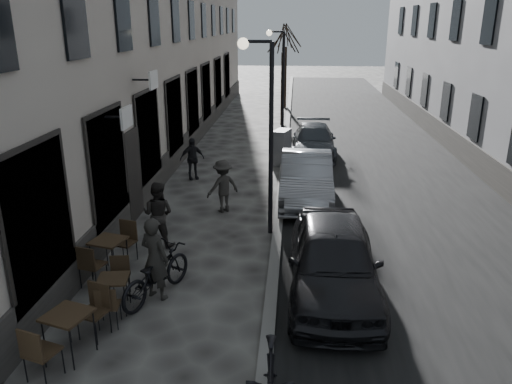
# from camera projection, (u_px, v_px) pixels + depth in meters

# --- Properties ---
(ground) EXTENTS (120.00, 120.00, 0.00)m
(ground) POSITION_uv_depth(u_px,v_px,m) (251.00, 383.00, 7.95)
(ground) COLOR #312F2D
(ground) RESTS_ON ground
(road) EXTENTS (7.30, 60.00, 0.00)m
(road) POSITION_uv_depth(u_px,v_px,m) (365.00, 148.00, 22.75)
(road) COLOR black
(road) RESTS_ON ground
(kerb) EXTENTS (0.25, 60.00, 0.12)m
(kerb) POSITION_uv_depth(u_px,v_px,m) (285.00, 145.00, 23.00)
(kerb) COLOR slate
(kerb) RESTS_ON ground
(streetlamp_near) EXTENTS (0.90, 0.28, 5.09)m
(streetlamp_near) POSITION_uv_depth(u_px,v_px,m) (264.00, 117.00, 12.59)
(streetlamp_near) COLOR black
(streetlamp_near) RESTS_ON ground
(streetlamp_far) EXTENTS (0.90, 0.28, 5.09)m
(streetlamp_far) POSITION_uv_depth(u_px,v_px,m) (280.00, 72.00, 23.91)
(streetlamp_far) COLOR black
(streetlamp_far) RESTS_ON ground
(tree_near) EXTENTS (2.40, 2.40, 5.70)m
(tree_near) POSITION_uv_depth(u_px,v_px,m) (283.00, 37.00, 26.25)
(tree_near) COLOR black
(tree_near) RESTS_ON ground
(tree_far) EXTENTS (2.40, 2.40, 5.70)m
(tree_far) POSITION_uv_depth(u_px,v_px,m) (286.00, 34.00, 31.91)
(tree_far) COLOR black
(tree_far) RESTS_ON ground
(bistro_set_a) EXTENTS (0.95, 1.74, 0.99)m
(bistro_set_a) POSITION_uv_depth(u_px,v_px,m) (69.00, 330.00, 8.43)
(bistro_set_a) COLOR black
(bistro_set_a) RESTS_ON ground
(bistro_set_b) EXTENTS (0.67, 1.48, 0.85)m
(bistro_set_b) POSITION_uv_depth(u_px,v_px,m) (114.00, 291.00, 9.81)
(bistro_set_b) COLOR black
(bistro_set_b) RESTS_ON ground
(bistro_set_c) EXTENTS (0.87, 1.73, 0.99)m
(bistro_set_c) POSITION_uv_depth(u_px,v_px,m) (109.00, 253.00, 11.25)
(bistro_set_c) COLOR black
(bistro_set_c) RESTS_ON ground
(utility_cabinet) EXTENTS (0.78, 1.04, 1.39)m
(utility_cabinet) POSITION_uv_depth(u_px,v_px,m) (282.00, 147.00, 19.93)
(utility_cabinet) COLOR slate
(utility_cabinet) RESTS_ON ground
(bicycle) EXTENTS (1.50, 2.18, 1.08)m
(bicycle) POSITION_uv_depth(u_px,v_px,m) (156.00, 274.00, 10.26)
(bicycle) COLOR black
(bicycle) RESTS_ON ground
(cyclist_rider) EXTENTS (0.76, 0.65, 1.77)m
(cyclist_rider) POSITION_uv_depth(u_px,v_px,m) (155.00, 258.00, 10.15)
(cyclist_rider) COLOR black
(cyclist_rider) RESTS_ON ground
(pedestrian_near) EXTENTS (0.93, 0.79, 1.69)m
(pedestrian_near) POSITION_uv_depth(u_px,v_px,m) (158.00, 214.00, 12.59)
(pedestrian_near) COLOR black
(pedestrian_near) RESTS_ON ground
(pedestrian_mid) EXTENTS (1.18, 1.10, 1.60)m
(pedestrian_mid) POSITION_uv_depth(u_px,v_px,m) (223.00, 186.00, 14.88)
(pedestrian_mid) COLOR #2E2B28
(pedestrian_mid) RESTS_ON ground
(pedestrian_far) EXTENTS (0.97, 0.73, 1.53)m
(pedestrian_far) POSITION_uv_depth(u_px,v_px,m) (192.00, 159.00, 17.98)
(pedestrian_far) COLOR black
(pedestrian_far) RESTS_ON ground
(car_near) EXTENTS (1.89, 4.60, 1.56)m
(car_near) POSITION_uv_depth(u_px,v_px,m) (334.00, 260.00, 10.32)
(car_near) COLOR black
(car_near) RESTS_ON ground
(car_mid) EXTENTS (1.63, 4.57, 1.50)m
(car_mid) POSITION_uv_depth(u_px,v_px,m) (306.00, 178.00, 15.83)
(car_mid) COLOR gray
(car_mid) RESTS_ON ground
(car_far) EXTENTS (1.85, 4.43, 1.28)m
(car_far) POSITION_uv_depth(u_px,v_px,m) (314.00, 141.00, 21.22)
(car_far) COLOR #34383E
(car_far) RESTS_ON ground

